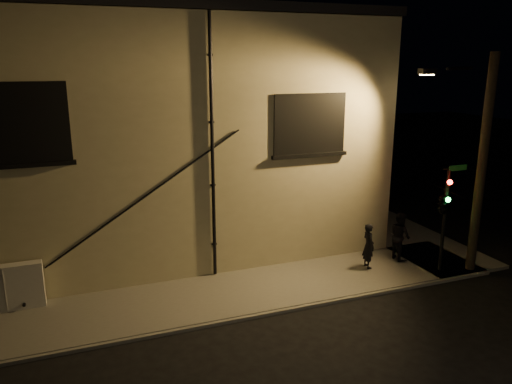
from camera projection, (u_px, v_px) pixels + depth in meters
name	position (u px, v px, depth m)	size (l,w,h in m)	color
ground	(302.00, 308.00, 14.65)	(90.00, 90.00, 0.00)	black
sidewalk	(281.00, 249.00, 19.02)	(21.00, 16.00, 0.12)	#5A5951
building	(144.00, 126.00, 20.62)	(16.20, 12.23, 8.80)	tan
utility_cabinet	(5.00, 288.00, 14.13)	(2.05, 0.35, 1.35)	#BAB8B1
pedestrian_a	(368.00, 246.00, 17.04)	(0.57, 0.38, 1.57)	black
pedestrian_b	(400.00, 236.00, 17.77)	(0.84, 0.66, 1.73)	black
traffic_signal	(444.00, 202.00, 16.25)	(1.30, 2.14, 3.62)	black
streetlamp_pole	(479.00, 161.00, 16.20)	(2.03, 1.39, 7.31)	black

